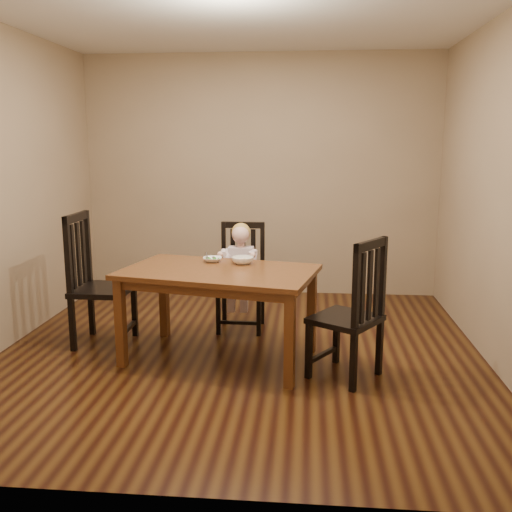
# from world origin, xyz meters

# --- Properties ---
(room) EXTENTS (4.01, 4.01, 2.71)m
(room) POSITION_xyz_m (0.00, 0.00, 1.35)
(room) COLOR #482B0F
(room) RESTS_ON ground
(dining_table) EXTENTS (1.64, 1.18, 0.74)m
(dining_table) POSITION_xyz_m (-0.15, -0.15, 0.66)
(dining_table) COLOR #513212
(dining_table) RESTS_ON room
(chair_child) EXTENTS (0.43, 0.41, 0.99)m
(chair_child) POSITION_xyz_m (-0.06, 0.66, 0.48)
(chair_child) COLOR black
(chair_child) RESTS_ON room
(chair_left) EXTENTS (0.47, 0.49, 1.14)m
(chair_left) POSITION_xyz_m (-1.26, 0.12, 0.55)
(chair_left) COLOR black
(chair_left) RESTS_ON room
(chair_right) EXTENTS (0.62, 0.62, 1.06)m
(chair_right) POSITION_xyz_m (0.88, -0.45, 0.51)
(chair_right) COLOR black
(chair_right) RESTS_ON room
(toddler) EXTENTS (0.31, 0.39, 0.53)m
(toddler) POSITION_xyz_m (-0.06, 0.61, 0.61)
(toddler) COLOR silver
(toddler) RESTS_ON chair_child
(bowl_peas) EXTENTS (0.17, 0.17, 0.04)m
(bowl_peas) POSITION_xyz_m (-0.24, 0.13, 0.76)
(bowl_peas) COLOR white
(bowl_peas) RESTS_ON dining_table
(bowl_veg) EXTENTS (0.18, 0.18, 0.06)m
(bowl_veg) POSITION_xyz_m (0.02, 0.08, 0.77)
(bowl_veg) COLOR white
(bowl_veg) RESTS_ON dining_table
(fork) EXTENTS (0.05, 0.13, 0.05)m
(fork) POSITION_xyz_m (-0.29, 0.12, 0.79)
(fork) COLOR silver
(fork) RESTS_ON bowl_peas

